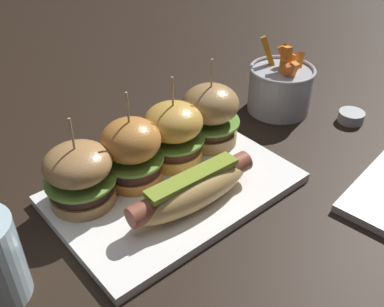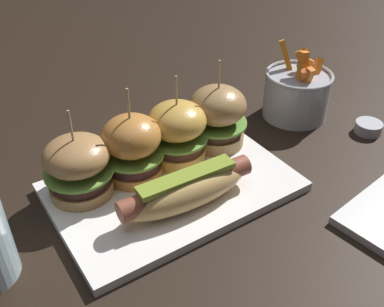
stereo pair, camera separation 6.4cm
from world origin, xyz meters
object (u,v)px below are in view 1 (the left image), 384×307
at_px(slider_center_right, 174,133).
at_px(fries_bucket, 281,87).
at_px(sauce_ramekin, 351,116).
at_px(slider_center_left, 132,151).
at_px(platter_main, 174,188).
at_px(slider_far_left, 80,175).
at_px(hot_dog, 193,189).
at_px(slider_far_right, 211,114).

bearing_deg(slider_center_right, fries_bucket, 2.86).
bearing_deg(sauce_ramekin, slider_center_left, 165.84).
relative_size(platter_main, slider_far_left, 2.59).
height_order(slider_far_left, slider_center_right, slider_center_right).
bearing_deg(platter_main, hot_dog, -97.97).
bearing_deg(slider_center_right, hot_dog, -115.48).
height_order(platter_main, slider_far_left, slider_far_left).
xyz_separation_m(slider_center_left, slider_center_right, (0.08, 0.00, -0.00)).
distance_m(slider_center_left, slider_far_right, 0.15).
bearing_deg(platter_main, fries_bucket, 11.58).
bearing_deg(platter_main, slider_far_left, 154.59).
bearing_deg(sauce_ramekin, fries_bucket, 119.70).
distance_m(platter_main, slider_center_left, 0.08).
distance_m(slider_far_left, slider_far_right, 0.23).
height_order(slider_center_left, slider_center_right, slider_center_left).
xyz_separation_m(platter_main, hot_dog, (-0.01, -0.05, 0.03)).
distance_m(hot_dog, slider_center_right, 0.11).
bearing_deg(slider_far_right, platter_main, -156.41).
bearing_deg(hot_dog, slider_far_right, 39.12).
height_order(slider_center_left, fries_bucket, slider_center_left).
xyz_separation_m(slider_far_right, sauce_ramekin, (0.25, -0.10, -0.05)).
xyz_separation_m(hot_dog, fries_bucket, (0.31, 0.11, 0.00)).
bearing_deg(slider_far_left, hot_dog, -43.87).
bearing_deg(slider_far_right, slider_center_left, -179.21).
bearing_deg(slider_far_left, slider_center_left, -4.35).
xyz_separation_m(slider_center_right, sauce_ramekin, (0.33, -0.10, -0.05)).
bearing_deg(fries_bucket, slider_far_right, -176.54).
relative_size(platter_main, hot_dog, 1.74).
xyz_separation_m(slider_far_left, slider_center_left, (0.08, -0.01, 0.01)).
distance_m(fries_bucket, sauce_ramekin, 0.14).
bearing_deg(fries_bucket, slider_far_left, -179.00).
xyz_separation_m(platter_main, sauce_ramekin, (0.37, -0.05, 0.00)).
bearing_deg(hot_dog, platter_main, 82.03).
distance_m(platter_main, sauce_ramekin, 0.38).
relative_size(hot_dog, sauce_ramekin, 4.23).
distance_m(slider_far_left, slider_center_right, 0.16).
distance_m(hot_dog, slider_far_left, 0.15).
distance_m(slider_far_right, fries_bucket, 0.19).
relative_size(fries_bucket, sauce_ramekin, 2.86).
height_order(hot_dog, sauce_ramekin, hot_dog).
distance_m(slider_center_left, slider_center_right, 0.08).
bearing_deg(slider_far_right, sauce_ramekin, -22.40).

